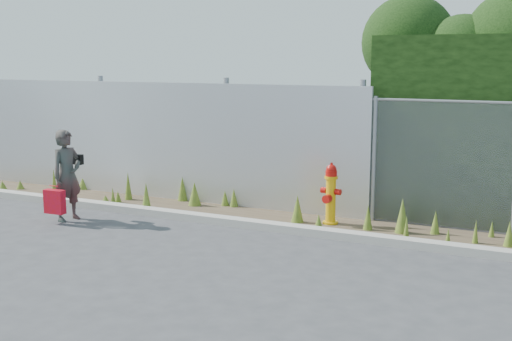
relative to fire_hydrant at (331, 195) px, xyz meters
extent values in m
plane|color=#3C3C3F|center=(-0.50, -2.50, -0.49)|extent=(80.00, 80.00, 0.00)
cube|color=#A6A196|center=(-0.50, -0.70, -0.43)|extent=(16.00, 0.22, 0.12)
cube|color=#4A3A2A|center=(-0.50, -0.10, -0.48)|extent=(16.00, 1.20, 0.01)
cone|color=#4A651E|center=(-1.95, 0.40, -0.32)|extent=(0.16, 0.16, 0.33)
cone|color=#4A651E|center=(1.13, 0.25, -0.32)|extent=(0.10, 0.10, 0.34)
cone|color=#4A651E|center=(2.24, -0.16, -0.31)|extent=(0.09, 0.09, 0.35)
cone|color=#4A651E|center=(1.89, -0.36, -0.37)|extent=(0.09, 0.09, 0.24)
cone|color=#4A651E|center=(2.69, -0.13, -0.30)|extent=(0.15, 0.15, 0.38)
cone|color=#4A651E|center=(-6.59, -0.06, -0.39)|extent=(0.16, 0.16, 0.19)
cone|color=#4A651E|center=(-6.77, -0.35, -0.38)|extent=(0.21, 0.21, 0.21)
cone|color=#4A651E|center=(-0.03, -0.47, -0.36)|extent=(0.16, 0.16, 0.27)
cone|color=#4A651E|center=(1.16, -0.05, -0.22)|extent=(0.21, 0.21, 0.55)
cone|color=#4A651E|center=(-5.75, 0.00, -0.25)|extent=(0.11, 0.11, 0.48)
cone|color=#4A651E|center=(-2.13, 0.40, -0.35)|extent=(0.14, 0.14, 0.29)
cone|color=#4A651E|center=(-4.02, -0.23, -0.37)|extent=(0.14, 0.14, 0.23)
cone|color=#4A651E|center=(1.29, -0.33, -0.31)|extent=(0.09, 0.09, 0.35)
cone|color=#4A651E|center=(1.63, 0.11, -0.31)|extent=(0.15, 0.15, 0.37)
cone|color=#4A651E|center=(-4.01, 0.07, -0.22)|extent=(0.15, 0.15, 0.53)
cone|color=#4A651E|center=(-3.04, 0.43, -0.25)|extent=(0.19, 0.19, 0.47)
cone|color=#4A651E|center=(-3.96, -0.45, -0.32)|extent=(0.11, 0.11, 0.34)
cone|color=#4A651E|center=(-4.06, -0.54, -0.39)|extent=(0.22, 0.22, 0.21)
cone|color=#4A651E|center=(-2.64, 0.19, -0.27)|extent=(0.24, 0.24, 0.43)
cone|color=#4A651E|center=(2.42, 0.29, -0.36)|extent=(0.09, 0.09, 0.25)
cone|color=#4A651E|center=(-3.18, -0.53, -0.24)|extent=(0.18, 0.18, 0.51)
cone|color=#4A651E|center=(0.65, -0.10, -0.29)|extent=(0.15, 0.15, 0.40)
cone|color=#4A651E|center=(-5.43, 0.48, -0.36)|extent=(0.23, 0.23, 0.27)
cone|color=#4A651E|center=(-0.51, -0.14, -0.26)|extent=(0.21, 0.21, 0.45)
cube|color=silver|center=(-3.75, 0.50, 0.61)|extent=(8.50, 0.08, 2.20)
cylinder|color=gray|center=(-7.80, 0.62, 0.66)|extent=(0.10, 0.10, 2.30)
cylinder|color=gray|center=(-5.00, 0.62, 0.66)|extent=(0.10, 0.10, 2.30)
cylinder|color=gray|center=(-2.20, 0.62, 0.66)|extent=(0.10, 0.10, 2.30)
cylinder|color=gray|center=(0.30, 0.62, 0.66)|extent=(0.10, 0.10, 2.30)
cylinder|color=gray|center=(0.55, 0.50, 0.54)|extent=(0.07, 0.07, 2.05)
sphere|color=black|center=(0.77, 1.73, 2.42)|extent=(1.61, 1.61, 1.61)
sphere|color=black|center=(1.70, 1.51, 2.20)|extent=(1.32, 1.32, 1.32)
cylinder|color=#E2A80B|center=(0.00, 0.01, -0.46)|extent=(0.25, 0.25, 0.05)
cylinder|color=#E2A80B|center=(0.00, 0.01, -0.11)|extent=(0.16, 0.16, 0.76)
cylinder|color=#E2A80B|center=(0.00, 0.01, 0.28)|extent=(0.21, 0.21, 0.04)
cylinder|color=#B20F0A|center=(0.00, 0.01, 0.35)|extent=(0.19, 0.19, 0.09)
sphere|color=#B20F0A|center=(0.00, 0.01, 0.41)|extent=(0.17, 0.17, 0.17)
cylinder|color=#B20F0A|center=(0.00, 0.01, 0.50)|extent=(0.04, 0.04, 0.04)
cylinder|color=#B20F0A|center=(-0.12, 0.01, 0.06)|extent=(0.09, 0.10, 0.10)
cylinder|color=#B20F0A|center=(0.12, 0.01, 0.06)|extent=(0.09, 0.10, 0.10)
cylinder|color=#B20F0A|center=(0.00, -0.12, -0.04)|extent=(0.13, 0.11, 0.13)
imported|color=#0D574A|center=(-4.00, -1.56, 0.26)|extent=(0.46, 0.61, 1.50)
cube|color=#BB0A2F|center=(-4.02, -1.85, -0.12)|extent=(0.35, 0.13, 0.39)
cylinder|color=#BB0A2F|center=(-4.02, -1.85, 0.14)|extent=(0.17, 0.01, 0.01)
cube|color=black|center=(-4.01, -1.30, 0.49)|extent=(0.22, 0.09, 0.17)
camera|label=1|loc=(3.20, -9.55, 2.16)|focal=45.00mm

